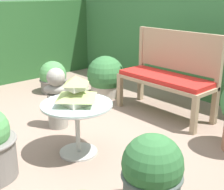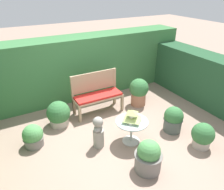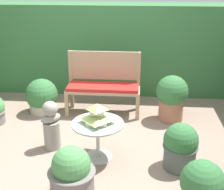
% 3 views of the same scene
% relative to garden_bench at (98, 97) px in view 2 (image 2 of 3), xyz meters
% --- Properties ---
extents(ground, '(30.00, 30.00, 0.00)m').
position_rel_garden_bench_xyz_m(ground, '(-0.06, -1.10, -0.42)').
color(ground, gray).
extents(foliage_hedge_back, '(6.40, 0.80, 1.68)m').
position_rel_garden_bench_xyz_m(foliage_hedge_back, '(-0.06, 1.20, 0.42)').
color(foliage_hedge_back, '#38703D').
rests_on(foliage_hedge_back, ground).
extents(foliage_hedge_right, '(0.70, 3.50, 1.30)m').
position_rel_garden_bench_xyz_m(foliage_hedge_right, '(2.79, -0.95, 0.23)').
color(foliage_hedge_right, '#234C2D').
rests_on(foliage_hedge_right, ground).
extents(garden_bench, '(1.21, 0.46, 0.50)m').
position_rel_garden_bench_xyz_m(garden_bench, '(0.00, 0.00, 0.00)').
color(garden_bench, tan).
rests_on(garden_bench, ground).
extents(bench_backrest, '(1.21, 0.06, 1.02)m').
position_rel_garden_bench_xyz_m(bench_backrest, '(0.00, 0.21, 0.29)').
color(bench_backrest, tan).
rests_on(bench_backrest, ground).
extents(patio_table, '(0.65, 0.65, 0.50)m').
position_rel_garden_bench_xyz_m(patio_table, '(0.09, -1.36, -0.03)').
color(patio_table, '#B7B7B2').
rests_on(patio_table, ground).
extents(pagoda_birdhouse, '(0.34, 0.34, 0.26)m').
position_rel_garden_bench_xyz_m(pagoda_birdhouse, '(0.09, -1.36, 0.19)').
color(pagoda_birdhouse, beige).
rests_on(pagoda_birdhouse, patio_table).
extents(garden_bust, '(0.31, 0.32, 0.68)m').
position_rel_garden_bench_xyz_m(garden_bust, '(-0.56, -1.17, -0.09)').
color(garden_bust, gray).
rests_on(garden_bust, ground).
extents(potted_plant_patio_mid, '(0.50, 0.50, 0.61)m').
position_rel_garden_bench_xyz_m(potted_plant_patio_mid, '(-0.08, -2.15, -0.14)').
color(potted_plant_patio_mid, slate).
rests_on(potted_plant_patio_mid, ground).
extents(potted_plant_table_far, '(0.50, 0.50, 0.74)m').
position_rel_garden_bench_xyz_m(potted_plant_table_far, '(1.11, -0.16, -0.03)').
color(potted_plant_table_far, '#9E664C').
rests_on(potted_plant_table_far, ground).
extents(potted_plant_bench_right, '(0.53, 0.53, 0.59)m').
position_rel_garden_bench_xyz_m(potted_plant_bench_right, '(-1.03, -0.05, -0.15)').
color(potted_plant_bench_right, '#ADA393').
rests_on(potted_plant_bench_right, ground).
extents(potted_plant_table_near, '(0.45, 0.45, 0.53)m').
position_rel_garden_bench_xyz_m(potted_plant_table_near, '(1.23, -2.17, -0.16)').
color(potted_plant_table_near, '#ADA393').
rests_on(potted_plant_table_near, ground).
extents(potted_plant_hedge_corner, '(0.42, 0.42, 0.58)m').
position_rel_garden_bench_xyz_m(potted_plant_hedge_corner, '(1.10, -1.48, -0.13)').
color(potted_plant_hedge_corner, '#4C5651').
rests_on(potted_plant_hedge_corner, ground).
extents(potted_plant_path_edge, '(0.41, 0.41, 0.47)m').
position_rel_garden_bench_xyz_m(potted_plant_path_edge, '(-1.70, -0.52, -0.20)').
color(potted_plant_path_edge, slate).
rests_on(potted_plant_path_edge, ground).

